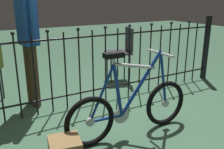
# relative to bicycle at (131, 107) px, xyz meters

# --- Properties ---
(ground_plane) EXTENTS (20.00, 20.00, 0.00)m
(ground_plane) POSITION_rel_bicycle_xyz_m (0.08, 0.24, -0.32)
(ground_plane) COLOR #3E6349
(iron_fence) EXTENTS (4.48, 0.07, 1.12)m
(iron_fence) POSITION_rel_bicycle_xyz_m (0.03, 0.98, 0.24)
(iron_fence) COLOR black
(iron_fence) RESTS_ON ground
(bicycle) EXTENTS (1.47, 0.40, 0.93)m
(bicycle) POSITION_rel_bicycle_xyz_m (0.00, 0.00, 0.00)
(bicycle) COLOR black
(bicycle) RESTS_ON ground
(chair_charcoal) EXTENTS (0.52, 0.52, 0.92)m
(chair_charcoal) POSITION_rel_bicycle_xyz_m (0.99, 1.70, 0.25)
(chair_charcoal) COLOR black
(chair_charcoal) RESTS_ON ground
(person_visitor) EXTENTS (0.23, 0.47, 1.67)m
(person_visitor) POSITION_rel_bicycle_xyz_m (-0.70, 1.33, 0.69)
(person_visitor) COLOR #4C3823
(person_visitor) RESTS_ON ground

